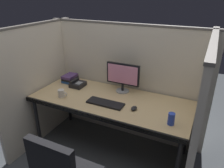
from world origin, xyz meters
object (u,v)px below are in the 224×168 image
object	(u,v)px
computer_mouse	(134,108)
book_stack	(70,78)
keyboard_main	(106,103)
coffee_mug	(61,93)
soda_can	(171,119)
monitor_center	(123,76)
desk_phone	(78,84)
desk	(110,103)

from	to	relation	value
computer_mouse	book_stack	xyz separation A→B (m)	(-1.10, 0.34, 0.03)
keyboard_main	coffee_mug	xyz separation A→B (m)	(-0.56, -0.07, 0.04)
soda_can	monitor_center	bearing A→B (deg)	146.40
monitor_center	soda_can	xyz separation A→B (m)	(0.71, -0.47, -0.15)
monitor_center	coffee_mug	size ratio (longest dim) A/B	3.41
computer_mouse	desk_phone	bearing A→B (deg)	164.53
desk	soda_can	size ratio (longest dim) A/B	15.57
desk_phone	soda_can	xyz separation A→B (m)	(1.32, -0.36, 0.03)
desk_phone	soda_can	bearing A→B (deg)	-15.05
desk_phone	book_stack	size ratio (longest dim) A/B	0.87
desk_phone	desk	bearing A→B (deg)	-15.85
desk	monitor_center	bearing A→B (deg)	80.64
monitor_center	book_stack	xyz separation A→B (m)	(-0.80, -0.02, -0.17)
desk	book_stack	xyz separation A→B (m)	(-0.76, 0.25, 0.10)
computer_mouse	desk_phone	world-z (taller)	desk_phone
computer_mouse	desk_phone	xyz separation A→B (m)	(-0.90, 0.25, 0.02)
desk	coffee_mug	size ratio (longest dim) A/B	15.08
keyboard_main	soda_can	size ratio (longest dim) A/B	3.52
desk_phone	book_stack	world-z (taller)	book_stack
coffee_mug	book_stack	world-z (taller)	book_stack
book_stack	desk	bearing A→B (deg)	-18.46
computer_mouse	coffee_mug	xyz separation A→B (m)	(-0.90, -0.10, 0.03)
monitor_center	keyboard_main	size ratio (longest dim) A/B	1.00
monitor_center	desk_phone	bearing A→B (deg)	-169.17
desk	soda_can	xyz separation A→B (m)	(0.76, -0.19, 0.11)
desk	soda_can	distance (m)	0.79
keyboard_main	computer_mouse	size ratio (longest dim) A/B	4.48
keyboard_main	soda_can	bearing A→B (deg)	-6.19
coffee_mug	desk_phone	distance (m)	0.35
monitor_center	computer_mouse	size ratio (longest dim) A/B	4.48
desk	coffee_mug	bearing A→B (deg)	-161.53
keyboard_main	desk_phone	xyz separation A→B (m)	(-0.57, 0.27, 0.02)
desk	computer_mouse	distance (m)	0.36
desk	desk_phone	distance (m)	0.59
desk	computer_mouse	world-z (taller)	computer_mouse
monitor_center	coffee_mug	xyz separation A→B (m)	(-0.61, -0.46, -0.17)
desk_phone	computer_mouse	bearing A→B (deg)	-15.47
computer_mouse	desk_phone	distance (m)	0.94
monitor_center	computer_mouse	distance (m)	0.51
book_stack	desk_phone	bearing A→B (deg)	-25.68
coffee_mug	desk_phone	world-z (taller)	coffee_mug
keyboard_main	monitor_center	bearing A→B (deg)	83.70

